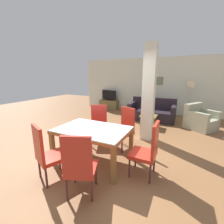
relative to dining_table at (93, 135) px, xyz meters
name	(u,v)px	position (x,y,z in m)	size (l,w,h in m)	color
ground_plane	(94,160)	(0.00, 0.00, -0.61)	(18.00, 18.00, 0.00)	brown
back_wall	(149,86)	(0.00, 5.17, 0.74)	(7.20, 0.09, 2.70)	silver
divider_pillar	(149,94)	(0.77, 1.72, 0.74)	(0.33, 0.29, 2.70)	silver
dining_table	(93,135)	(0.00, 0.00, 0.00)	(1.53, 1.03, 0.76)	olive
dining_chair_far_right	(125,127)	(0.38, 0.91, -0.05)	(0.60, 0.60, 1.06)	red
dining_chair_near_left	(46,152)	(-0.38, -0.89, -0.05)	(0.60, 0.60, 1.06)	red
dining_chair_near_right	(80,165)	(0.38, -0.94, -0.05)	(0.60, 0.60, 1.06)	red
dining_chair_head_right	(148,149)	(1.19, 0.00, -0.05)	(0.46, 0.46, 1.06)	red
dining_chair_far_left	(99,124)	(-0.38, 0.88, -0.05)	(0.60, 0.60, 1.06)	red
sofa	(152,113)	(0.50, 3.84, -0.30)	(1.88, 0.94, 0.91)	black
armchair	(200,120)	(2.27, 3.41, -0.31)	(1.18, 1.17, 0.87)	#9FA287
coffee_table	(148,121)	(0.58, 2.83, -0.38)	(0.58, 0.54, 0.43)	brown
bottle	(145,113)	(0.45, 2.74, -0.07)	(0.07, 0.07, 0.28)	#4C2D14
tv_stand	(109,104)	(-2.10, 4.89, -0.35)	(1.06, 0.40, 0.51)	brown
tv_screen	(109,95)	(-2.10, 4.89, 0.17)	(0.96, 0.29, 0.54)	black
floor_lamp	(191,88)	(1.89, 4.71, 0.73)	(0.34, 0.34, 1.59)	#B7B7BC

